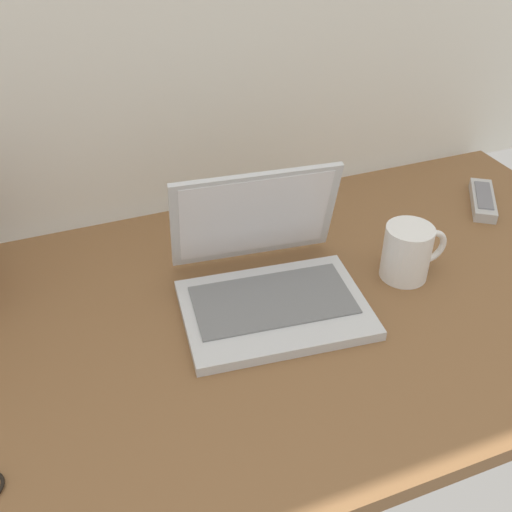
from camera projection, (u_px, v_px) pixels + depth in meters
name	position (u px, v px, depth m)	size (l,w,h in m)	color
desk	(240.00, 323.00, 1.01)	(1.60, 0.76, 0.03)	brown
laptop	(268.00, 276.00, 1.02)	(0.33, 0.31, 0.21)	silver
coffee_mug	(410.00, 253.00, 1.06)	(0.13, 0.09, 0.10)	white
remote_control_far	(483.00, 200.00, 1.29)	(0.13, 0.16, 0.02)	#B7B7B7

